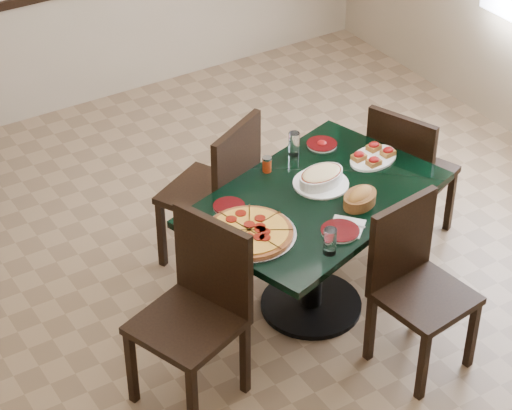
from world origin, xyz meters
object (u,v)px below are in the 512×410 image
chair_far (220,186)px  main_table (314,225)px  bruschetta_platter (373,156)px  chair_left (199,302)px  bread_basket (360,198)px  chair_near (414,277)px  chair_right (407,169)px  pepperoni_pizza (249,232)px  lasagna_casserole (321,177)px

chair_far → main_table: bearing=82.6°
bruschetta_platter → chair_left: bearing=-179.6°
bread_basket → bruschetta_platter: bearing=23.5°
chair_left → bruschetta_platter: chair_left is taller
chair_far → chair_near: (0.44, -1.18, -0.03)m
chair_right → bruschetta_platter: chair_right is taller
main_table → bruschetta_platter: bruschetta_platter is taller
chair_right → pepperoni_pizza: (-1.28, -0.33, 0.26)m
chair_far → pepperoni_pizza: bearing=43.7°
chair_right → bruschetta_platter: (-0.35, -0.10, 0.26)m
bruschetta_platter → chair_near: bearing=-124.0°
bruschetta_platter → chair_far: bearing=130.8°
main_table → chair_right: size_ratio=1.66×
pepperoni_pizza → bread_basket: 0.62m
lasagna_casserole → bruschetta_platter: size_ratio=0.84×
main_table → bruschetta_platter: bearing=-2.0°
chair_near → chair_left: 1.09m
chair_right → chair_left: chair_left is taller
chair_far → lasagna_casserole: size_ratio=3.25×
lasagna_casserole → chair_right: bearing=3.8°
chair_far → bruschetta_platter: 0.87m
chair_far → chair_right: size_ratio=1.06×
chair_near → lasagna_casserole: 0.71m
chair_left → lasagna_casserole: chair_left is taller
chair_far → chair_right: (1.03, -0.38, -0.03)m
bread_basket → bruschetta_platter: 0.44m
lasagna_casserole → chair_near: bearing=-86.6°
chair_near → chair_right: (0.60, 0.80, -0.00)m
chair_left → main_table: bearing=84.1°
main_table → chair_left: bearing=177.1°
chair_far → chair_left: chair_left is taller
pepperoni_pizza → bruschetta_platter: bruschetta_platter is taller
pepperoni_pizza → chair_near: bearing=-34.1°
pepperoni_pizza → bread_basket: size_ratio=1.89×
chair_far → bread_basket: bearing=87.8°
chair_near → bread_basket: chair_near is taller
chair_near → pepperoni_pizza: chair_near is taller
chair_near → bruschetta_platter: 0.78m
chair_near → lasagna_casserole: bearing=94.3°
chair_near → lasagna_casserole: chair_near is taller
chair_far → bread_basket: 0.91m
pepperoni_pizza → bruschetta_platter: 0.96m
chair_right → main_table: bearing=83.6°
main_table → pepperoni_pizza: pepperoni_pizza is taller
main_table → chair_near: (0.22, -0.57, -0.06)m
chair_right → bread_basket: chair_right is taller
chair_near → bruschetta_platter: bearing=62.7°
pepperoni_pizza → lasagna_casserole: (0.55, 0.18, 0.03)m
bread_basket → lasagna_casserole: bearing=84.4°
main_table → chair_far: 0.65m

